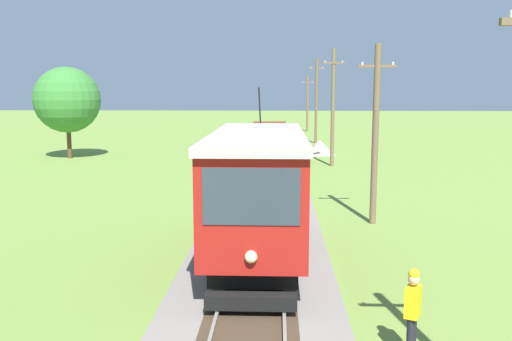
{
  "coord_description": "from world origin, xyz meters",
  "views": [
    {
      "loc": [
        0.54,
        2.22,
        5.04
      ],
      "look_at": [
        -0.2,
        21.34,
        2.15
      ],
      "focal_mm": 37.9,
      "sensor_mm": 36.0,
      "label": 1
    }
  ],
  "objects_px": {
    "gravel_pile": "(319,147)",
    "tree_left_near": "(67,100)",
    "track_worker": "(413,310)",
    "freight_car": "(269,138)",
    "utility_pole_horizon": "(307,103)",
    "utility_pole_mid": "(375,133)",
    "utility_pole_distant": "(316,100)",
    "red_tram": "(258,189)",
    "utility_pole_far": "(333,107)"
  },
  "relations": [
    {
      "from": "gravel_pile",
      "to": "tree_left_near",
      "type": "height_order",
      "value": "tree_left_near"
    },
    {
      "from": "track_worker",
      "to": "tree_left_near",
      "type": "bearing_deg",
      "value": 147.65
    },
    {
      "from": "freight_car",
      "to": "track_worker",
      "type": "relative_size",
      "value": 2.91
    },
    {
      "from": "utility_pole_horizon",
      "to": "utility_pole_mid",
      "type": "bearing_deg",
      "value": -90.0
    },
    {
      "from": "utility_pole_horizon",
      "to": "tree_left_near",
      "type": "distance_m",
      "value": 32.56
    },
    {
      "from": "gravel_pile",
      "to": "tree_left_near",
      "type": "distance_m",
      "value": 19.12
    },
    {
      "from": "freight_car",
      "to": "tree_left_near",
      "type": "xyz_separation_m",
      "value": [
        -14.68,
        0.53,
        2.71
      ]
    },
    {
      "from": "utility_pole_mid",
      "to": "tree_left_near",
      "type": "relative_size",
      "value": 1.0
    },
    {
      "from": "utility_pole_distant",
      "to": "utility_pole_mid",
      "type": "bearing_deg",
      "value": -90.0
    },
    {
      "from": "freight_car",
      "to": "track_worker",
      "type": "distance_m",
      "value": 28.88
    },
    {
      "from": "tree_left_near",
      "to": "track_worker",
      "type": "bearing_deg",
      "value": -58.72
    },
    {
      "from": "utility_pole_horizon",
      "to": "track_worker",
      "type": "bearing_deg",
      "value": -91.13
    },
    {
      "from": "red_tram",
      "to": "utility_pole_mid",
      "type": "distance_m",
      "value": 6.49
    },
    {
      "from": "red_tram",
      "to": "tree_left_near",
      "type": "height_order",
      "value": "tree_left_near"
    },
    {
      "from": "utility_pole_distant",
      "to": "utility_pole_far",
      "type": "bearing_deg",
      "value": -90.0
    },
    {
      "from": "utility_pole_far",
      "to": "tree_left_near",
      "type": "xyz_separation_m",
      "value": [
        -18.86,
        3.22,
        0.36
      ]
    },
    {
      "from": "red_tram",
      "to": "freight_car",
      "type": "bearing_deg",
      "value": 90.01
    },
    {
      "from": "red_tram",
      "to": "freight_car",
      "type": "distance_m",
      "value": 23.05
    },
    {
      "from": "utility_pole_distant",
      "to": "tree_left_near",
      "type": "bearing_deg",
      "value": -147.91
    },
    {
      "from": "freight_car",
      "to": "utility_pole_far",
      "type": "height_order",
      "value": "utility_pole_far"
    },
    {
      "from": "utility_pole_mid",
      "to": "utility_pole_far",
      "type": "xyz_separation_m",
      "value": [
        0.0,
        15.54,
        0.48
      ]
    },
    {
      "from": "utility_pole_far",
      "to": "freight_car",
      "type": "bearing_deg",
      "value": 147.18
    },
    {
      "from": "track_worker",
      "to": "utility_pole_distant",
      "type": "bearing_deg",
      "value": 114.83
    },
    {
      "from": "freight_car",
      "to": "tree_left_near",
      "type": "relative_size",
      "value": 0.78
    },
    {
      "from": "tree_left_near",
      "to": "utility_pole_horizon",
      "type": "bearing_deg",
      "value": 54.59
    },
    {
      "from": "track_worker",
      "to": "utility_pole_horizon",
      "type": "bearing_deg",
      "value": 115.24
    },
    {
      "from": "red_tram",
      "to": "tree_left_near",
      "type": "distance_m",
      "value": 27.85
    },
    {
      "from": "utility_pole_mid",
      "to": "utility_pole_distant",
      "type": "xyz_separation_m",
      "value": [
        -0.0,
        30.6,
        0.6
      ]
    },
    {
      "from": "utility_pole_mid",
      "to": "tree_left_near",
      "type": "height_order",
      "value": "utility_pole_mid"
    },
    {
      "from": "utility_pole_far",
      "to": "gravel_pile",
      "type": "relative_size",
      "value": 2.95
    },
    {
      "from": "utility_pole_distant",
      "to": "track_worker",
      "type": "distance_m",
      "value": 41.19
    },
    {
      "from": "red_tram",
      "to": "gravel_pile",
      "type": "distance_m",
      "value": 26.86
    },
    {
      "from": "red_tram",
      "to": "utility_pole_mid",
      "type": "xyz_separation_m",
      "value": [
        4.18,
        4.8,
        1.24
      ]
    },
    {
      "from": "utility_pole_mid",
      "to": "gravel_pile",
      "type": "height_order",
      "value": "utility_pole_mid"
    },
    {
      "from": "utility_pole_mid",
      "to": "tree_left_near",
      "type": "bearing_deg",
      "value": 135.15
    },
    {
      "from": "utility_pole_mid",
      "to": "tree_left_near",
      "type": "xyz_separation_m",
      "value": [
        -18.86,
        18.77,
        0.83
      ]
    },
    {
      "from": "utility_pole_horizon",
      "to": "gravel_pile",
      "type": "distance_m",
      "value": 23.73
    },
    {
      "from": "utility_pole_far",
      "to": "utility_pole_distant",
      "type": "distance_m",
      "value": 15.05
    },
    {
      "from": "utility_pole_horizon",
      "to": "tree_left_near",
      "type": "relative_size",
      "value": 1.0
    },
    {
      "from": "gravel_pile",
      "to": "red_tram",
      "type": "bearing_deg",
      "value": -98.23
    },
    {
      "from": "freight_car",
      "to": "utility_pole_far",
      "type": "xyz_separation_m",
      "value": [
        4.18,
        -2.7,
        2.35
      ]
    },
    {
      "from": "utility_pole_mid",
      "to": "utility_pole_horizon",
      "type": "xyz_separation_m",
      "value": [
        0.0,
        45.29,
        -0.02
      ]
    },
    {
      "from": "utility_pole_far",
      "to": "gravel_pile",
      "type": "xyz_separation_m",
      "value": [
        -0.34,
        6.19,
        -3.32
      ]
    },
    {
      "from": "utility_pole_horizon",
      "to": "tree_left_near",
      "type": "bearing_deg",
      "value": -125.41
    },
    {
      "from": "tree_left_near",
      "to": "red_tram",
      "type": "bearing_deg",
      "value": -58.08
    },
    {
      "from": "utility_pole_far",
      "to": "tree_left_near",
      "type": "bearing_deg",
      "value": 170.3
    },
    {
      "from": "utility_pole_mid",
      "to": "utility_pole_far",
      "type": "bearing_deg",
      "value": 90.0
    },
    {
      "from": "freight_car",
      "to": "utility_pole_distant",
      "type": "bearing_deg",
      "value": 71.3
    },
    {
      "from": "utility_pole_horizon",
      "to": "utility_pole_far",
      "type": "bearing_deg",
      "value": -90.0
    },
    {
      "from": "gravel_pile",
      "to": "track_worker",
      "type": "height_order",
      "value": "track_worker"
    }
  ]
}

